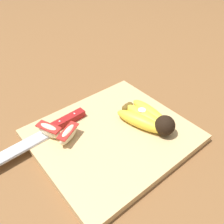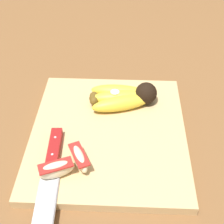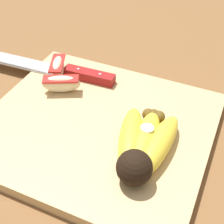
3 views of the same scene
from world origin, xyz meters
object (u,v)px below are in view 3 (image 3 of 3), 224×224
at_px(banana_bunch, 143,146).
at_px(apple_wedge_middle, 58,68).
at_px(chefs_knife, 66,71).
at_px(apple_wedge_near, 61,84).

height_order(banana_bunch, apple_wedge_middle, banana_bunch).
height_order(chefs_knife, apple_wedge_middle, apple_wedge_middle).
relative_size(banana_bunch, chefs_knife, 0.55).
relative_size(banana_bunch, apple_wedge_near, 2.17).
height_order(chefs_knife, apple_wedge_near, apple_wedge_near).
bearing_deg(banana_bunch, apple_wedge_middle, 150.75).
bearing_deg(banana_bunch, chefs_knife, 147.03).
xyz_separation_m(banana_bunch, chefs_knife, (-0.21, 0.13, -0.01)).
distance_m(banana_bunch, apple_wedge_middle, 0.25).
distance_m(banana_bunch, apple_wedge_near, 0.20).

